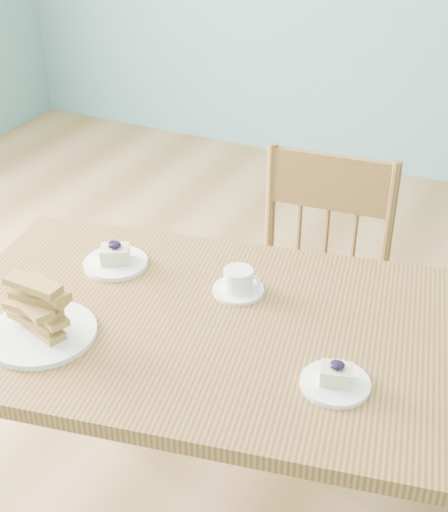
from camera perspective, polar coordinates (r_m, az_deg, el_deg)
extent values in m
cube|color=#A4774C|center=(2.21, -0.98, -18.69)|extent=(5.00, 5.00, 0.01)
cube|color=olive|center=(1.66, -0.15, -5.90)|extent=(1.43, 0.99, 0.04)
cylinder|color=olive|center=(2.30, -12.74, -5.85)|extent=(0.05, 0.05, 0.67)
cube|color=olive|center=(2.17, 6.74, -4.95)|extent=(0.44, 0.42, 0.04)
cylinder|color=olive|center=(2.22, 0.90, -10.88)|extent=(0.03, 0.03, 0.39)
cylinder|color=olive|center=(2.16, 9.76, -12.90)|extent=(0.03, 0.03, 0.39)
cylinder|color=olive|center=(2.46, 3.52, -6.10)|extent=(0.03, 0.03, 0.39)
cylinder|color=olive|center=(2.41, 11.44, -7.76)|extent=(0.03, 0.03, 0.39)
cylinder|color=olive|center=(2.23, 3.73, 3.59)|extent=(0.03, 0.03, 0.45)
cylinder|color=olive|center=(2.16, 12.99, 1.92)|extent=(0.03, 0.03, 0.45)
cube|color=olive|center=(2.13, 8.56, 5.85)|extent=(0.35, 0.05, 0.17)
cylinder|color=olive|center=(2.25, 5.99, 1.11)|extent=(0.01, 0.01, 0.27)
cylinder|color=olive|center=(2.23, 8.12, 0.71)|extent=(0.01, 0.01, 0.27)
cylinder|color=olive|center=(2.22, 10.29, 0.31)|extent=(0.01, 0.01, 0.27)
cylinder|color=white|center=(1.50, 8.88, -10.04)|extent=(0.14, 0.14, 0.01)
cube|color=beige|center=(1.48, 8.96, -9.35)|extent=(0.07, 0.06, 0.04)
ellipsoid|color=black|center=(1.47, 9.04, -8.61)|extent=(0.03, 0.03, 0.01)
sphere|color=black|center=(1.47, 9.42, -8.63)|extent=(0.01, 0.01, 0.01)
sphere|color=black|center=(1.47, 8.84, -8.41)|extent=(0.01, 0.01, 0.01)
sphere|color=black|center=(1.46, 9.04, -8.84)|extent=(0.01, 0.01, 0.01)
cylinder|color=white|center=(1.88, -8.65, -0.56)|extent=(0.17, 0.17, 0.01)
cube|color=beige|center=(1.87, -8.72, 0.15)|extent=(0.09, 0.09, 0.04)
ellipsoid|color=black|center=(1.85, -8.79, 0.91)|extent=(0.04, 0.04, 0.02)
sphere|color=black|center=(1.85, -8.45, 0.88)|extent=(0.01, 0.01, 0.01)
sphere|color=black|center=(1.86, -8.88, 1.05)|extent=(0.01, 0.01, 0.01)
sphere|color=black|center=(1.84, -8.87, 0.74)|extent=(0.01, 0.01, 0.01)
cylinder|color=white|center=(1.76, 1.15, -2.74)|extent=(0.13, 0.13, 0.01)
cylinder|color=white|center=(1.74, 1.16, -1.87)|extent=(0.08, 0.08, 0.05)
cylinder|color=brown|center=(1.73, 1.16, -1.27)|extent=(0.06, 0.06, 0.00)
torus|color=white|center=(1.73, 2.29, -2.09)|extent=(0.04, 0.01, 0.04)
cylinder|color=white|center=(1.66, -14.38, -6.00)|extent=(0.25, 0.25, 0.01)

